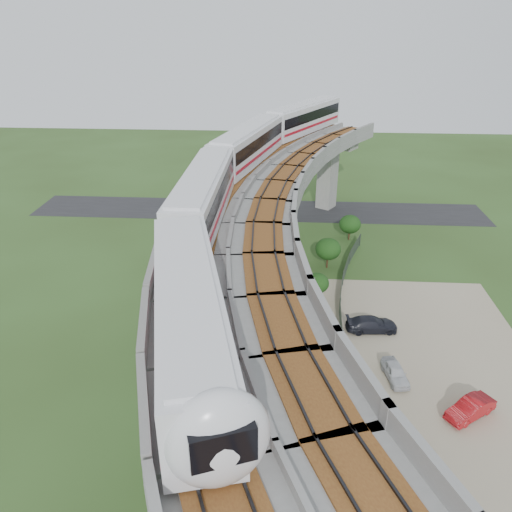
% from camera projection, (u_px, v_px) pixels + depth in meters
% --- Properties ---
extents(ground, '(160.00, 160.00, 0.00)m').
position_uv_depth(ground, '(237.00, 342.00, 40.44)').
color(ground, '#2E451B').
rests_on(ground, ground).
extents(dirt_lot, '(18.00, 26.00, 0.04)m').
position_uv_depth(dirt_lot, '(417.00, 364.00, 37.83)').
color(dirt_lot, gray).
rests_on(dirt_lot, ground).
extents(asphalt_road, '(60.00, 8.00, 0.03)m').
position_uv_depth(asphalt_road, '(258.00, 210.00, 67.32)').
color(asphalt_road, '#232326').
rests_on(asphalt_road, ground).
extents(viaduct, '(19.58, 73.98, 11.40)m').
position_uv_depth(viaduct, '(287.00, 241.00, 36.24)').
color(viaduct, '#99968E').
rests_on(viaduct, ground).
extents(metro_train, '(14.04, 60.89, 3.64)m').
position_uv_depth(metro_train, '(251.00, 170.00, 41.23)').
color(metro_train, silver).
rests_on(metro_train, ground).
extents(fence, '(3.87, 38.73, 1.50)m').
position_uv_depth(fence, '(359.00, 338.00, 39.55)').
color(fence, '#2D382D').
rests_on(fence, ground).
extents(tree_0, '(2.51, 2.51, 3.01)m').
position_uv_depth(tree_0, '(350.00, 224.00, 57.76)').
color(tree_0, '#382314').
rests_on(tree_0, ground).
extents(tree_1, '(2.63, 2.63, 3.27)m').
position_uv_depth(tree_1, '(328.00, 249.00, 51.23)').
color(tree_1, '#382314').
rests_on(tree_1, ground).
extents(tree_2, '(2.13, 2.13, 3.14)m').
position_uv_depth(tree_2, '(317.00, 283.00, 44.59)').
color(tree_2, '#382314').
rests_on(tree_2, ground).
extents(tree_3, '(1.89, 1.89, 2.37)m').
position_uv_depth(tree_3, '(318.00, 346.00, 37.31)').
color(tree_3, '#382314').
rests_on(tree_3, ground).
extents(tree_4, '(3.10, 3.10, 3.17)m').
position_uv_depth(tree_4, '(333.00, 404.00, 31.32)').
color(tree_4, '#382314').
rests_on(tree_4, ground).
extents(tree_5, '(2.70, 2.70, 3.25)m').
position_uv_depth(tree_5, '(376.00, 502.00, 24.81)').
color(tree_5, '#382314').
rests_on(tree_5, ground).
extents(car_white, '(1.86, 3.48, 1.12)m').
position_uv_depth(car_white, '(395.00, 372.00, 36.06)').
color(car_white, silver).
rests_on(car_white, dirt_lot).
extents(car_red, '(3.82, 3.21, 1.23)m').
position_uv_depth(car_red, '(470.00, 408.00, 32.68)').
color(car_red, '#9F0E13').
rests_on(car_red, dirt_lot).
extents(car_dark, '(4.40, 2.11, 1.24)m').
position_uv_depth(car_dark, '(372.00, 324.00, 41.52)').
color(car_dark, black).
rests_on(car_dark, dirt_lot).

